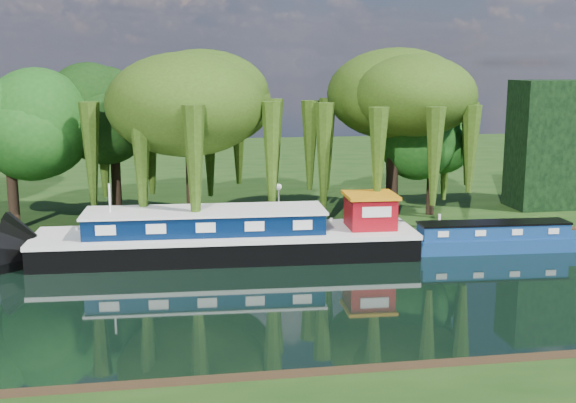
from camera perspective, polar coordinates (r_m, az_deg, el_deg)
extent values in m
plane|color=black|center=(29.96, 1.34, -7.58)|extent=(120.00, 120.00, 0.00)
cube|color=black|center=(62.83, -4.43, 2.38)|extent=(120.00, 52.00, 0.45)
cube|color=black|center=(36.05, -4.85, -3.64)|extent=(18.80, 4.94, 1.24)
cube|color=silver|center=(35.87, -4.87, -2.52)|extent=(18.91, 5.02, 0.23)
cube|color=#041535|center=(35.72, -6.54, -1.60)|extent=(11.67, 3.47, 0.98)
cube|color=silver|center=(35.60, -6.56, -0.73)|extent=(11.89, 3.69, 0.12)
cube|color=maroon|center=(36.64, 6.51, -0.83)|extent=(2.37, 2.37, 1.55)
cube|color=#C87B0E|center=(36.48, 6.54, 0.49)|extent=(2.64, 2.64, 0.17)
cylinder|color=silver|center=(35.84, -13.87, -0.58)|extent=(0.10, 0.10, 2.49)
cube|color=navy|center=(38.63, 15.87, -3.29)|extent=(11.10, 2.37, 0.83)
cube|color=navy|center=(38.46, 15.93, -2.19)|extent=(7.77, 1.75, 0.69)
cube|color=black|center=(38.38, 15.96, -1.63)|extent=(7.87, 1.85, 0.09)
cube|color=silver|center=(36.80, 12.18, -2.54)|extent=(0.55, 0.07, 0.29)
cube|color=silver|center=(37.46, 14.97, -2.44)|extent=(0.55, 0.07, 0.29)
cube|color=silver|center=(38.20, 17.67, -2.33)|extent=(0.55, 0.07, 0.29)
cube|color=silver|center=(39.03, 20.26, -2.21)|extent=(0.55, 0.07, 0.29)
imported|color=silver|center=(41.26, 21.16, -3.15)|extent=(3.09, 2.85, 1.35)
cylinder|color=black|center=(40.57, -7.57, 1.91)|extent=(0.72, 0.72, 5.55)
ellipsoid|color=#253D0D|center=(40.15, -7.71, 7.57)|extent=(7.75, 7.75, 5.01)
cylinder|color=black|center=(42.29, 8.24, 2.17)|extent=(0.77, 0.77, 5.42)
ellipsoid|color=#253D0D|center=(41.88, 8.39, 7.47)|extent=(7.40, 7.40, 4.78)
cylinder|color=black|center=(42.15, -21.01, 2.22)|extent=(0.62, 0.62, 6.43)
ellipsoid|color=#113D0F|center=(41.87, -21.26, 5.78)|extent=(5.26, 5.26, 5.26)
cylinder|color=black|center=(43.97, -13.48, 2.90)|extent=(0.55, 0.55, 6.31)
ellipsoid|color=black|center=(43.69, -13.63, 6.26)|extent=(5.05, 5.05, 5.05)
cylinder|color=black|center=(44.23, 11.24, 2.26)|extent=(0.43, 0.43, 5.12)
ellipsoid|color=#113D0F|center=(43.97, 11.34, 4.96)|extent=(4.10, 4.10, 4.10)
cube|color=black|center=(48.72, 20.68, 4.26)|extent=(6.00, 3.00, 8.00)
cylinder|color=silver|center=(39.66, -0.76, -0.66)|extent=(0.10, 0.10, 2.20)
sphere|color=white|center=(39.42, -0.76, 1.17)|extent=(0.36, 0.36, 0.36)
cylinder|color=silver|center=(37.60, -16.30, -2.68)|extent=(0.16, 0.16, 1.00)
cylinder|color=silver|center=(37.33, -7.12, -2.42)|extent=(0.16, 0.16, 1.00)
cylinder|color=silver|center=(38.22, 3.43, -2.04)|extent=(0.16, 0.16, 1.00)
cylinder|color=silver|center=(39.96, 11.85, -1.68)|extent=(0.16, 0.16, 1.00)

